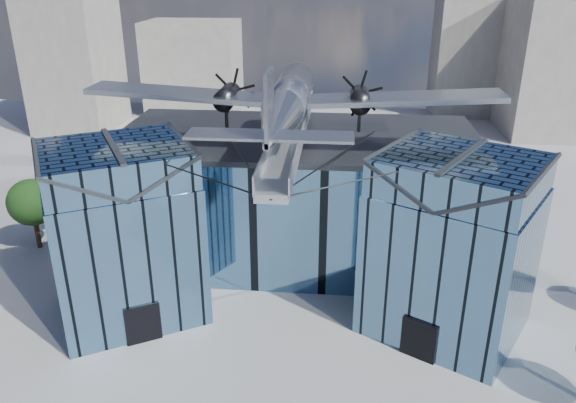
{
  "coord_description": "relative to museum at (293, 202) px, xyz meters",
  "views": [
    {
      "loc": [
        3.3,
        -32.73,
        22.02
      ],
      "look_at": [
        0.0,
        2.0,
        7.2
      ],
      "focal_mm": 35.0,
      "sensor_mm": 36.0,
      "label": 1
    }
  ],
  "objects": [
    {
      "name": "museum",
      "position": [
        0.0,
        0.0,
        0.0
      ],
      "size": [
        32.88,
        24.5,
        17.6
      ],
      "color": "teal",
      "rests_on": "ground"
    },
    {
      "name": "ground_plane",
      "position": [
        -0.0,
        -5.82,
        -5.54
      ],
      "size": [
        120.0,
        120.0,
        0.0
      ],
      "primitive_type": "plane",
      "color": "gray"
    },
    {
      "name": "tree_side_w",
      "position": [
        -21.5,
        1.3,
        -1.46
      ],
      "size": [
        4.98,
        4.98,
        6.03
      ],
      "rotation": [
        0.0,
        0.0,
        -0.37
      ],
      "color": "#372216",
      "rests_on": "ground"
    },
    {
      "name": "bg_towers",
      "position": [
        1.45,
        44.67,
        4.47
      ],
      "size": [
        77.0,
        24.5,
        26.0
      ],
      "color": "gray",
      "rests_on": "ground"
    }
  ]
}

